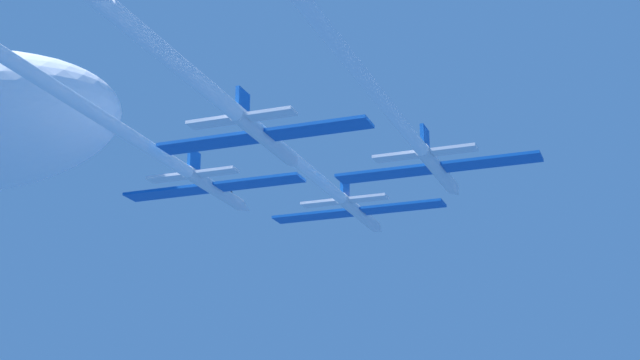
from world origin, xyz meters
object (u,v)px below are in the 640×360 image
object	(u,v)px
jet_lead	(304,167)
jet_right_wing	(367,81)
jet_left_wing	(131,136)
jet_slot	(155,47)

from	to	relation	value
jet_lead	jet_right_wing	xyz separation A→B (m)	(11.62, -17.62, -0.53)
jet_left_wing	jet_slot	bearing A→B (deg)	-53.95
jet_left_wing	jet_right_wing	xyz separation A→B (m)	(22.18, -5.02, -0.55)
jet_lead	jet_right_wing	size ratio (longest dim) A/B	0.84
jet_left_wing	jet_right_wing	bearing A→B (deg)	-12.77
jet_lead	jet_slot	world-z (taller)	jet_lead
jet_slot	jet_right_wing	bearing A→B (deg)	38.97
jet_left_wing	jet_lead	bearing A→B (deg)	50.03
jet_right_wing	jet_slot	distance (m)	14.99
jet_lead	jet_left_wing	world-z (taller)	jet_left_wing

